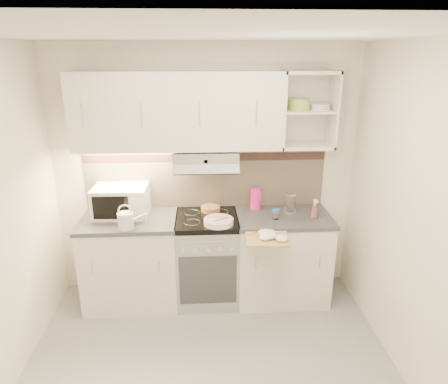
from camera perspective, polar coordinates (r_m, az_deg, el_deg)
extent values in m
plane|color=gray|center=(3.43, -1.89, -25.06)|extent=(3.00, 3.00, 0.00)
cube|color=white|center=(4.02, -2.64, 2.65)|extent=(3.00, 0.04, 2.50)
cube|color=white|center=(3.12, 26.64, -4.52)|extent=(0.04, 2.80, 2.50)
cube|color=white|center=(2.46, -2.57, 21.59)|extent=(3.00, 2.80, 0.04)
cube|color=#C6B299|center=(4.03, -2.63, 2.21)|extent=(2.40, 0.02, 0.64)
cube|color=#39221F|center=(3.96, -2.67, 4.94)|extent=(2.40, 0.01, 0.08)
cube|color=silver|center=(3.73, -6.68, 11.44)|extent=(1.90, 0.34, 0.70)
cube|color=silver|center=(3.85, 11.82, 11.42)|extent=(0.50, 0.34, 0.70)
cylinder|color=#81B545|center=(3.82, 10.69, 12.20)|extent=(0.19, 0.19, 0.10)
cylinder|color=white|center=(3.88, 13.60, 11.77)|extent=(0.18, 0.18, 0.06)
cube|color=#B7B7BC|center=(3.77, -2.65, 5.14)|extent=(0.60, 0.40, 0.12)
cube|color=silver|center=(4.13, -13.02, -9.78)|extent=(0.90, 0.60, 0.86)
cube|color=#47474C|center=(3.93, -13.51, -4.03)|extent=(0.92, 0.62, 0.04)
cube|color=silver|center=(4.14, 8.18, -9.33)|extent=(0.90, 0.60, 0.86)
cube|color=#47474C|center=(3.95, 8.48, -3.59)|extent=(0.92, 0.62, 0.04)
cube|color=#B7B7BC|center=(4.07, -2.39, -9.78)|extent=(0.60, 0.58, 0.85)
cube|color=black|center=(3.87, -2.49, -3.95)|extent=(0.60, 0.60, 0.05)
cube|color=white|center=(4.00, -14.46, -1.19)|extent=(0.52, 0.40, 0.29)
cube|color=black|center=(3.82, -14.96, -2.18)|extent=(0.33, 0.03, 0.22)
cylinder|color=silver|center=(3.69, -13.89, -4.02)|extent=(0.14, 0.14, 0.15)
cone|color=silver|center=(3.67, -12.25, -3.67)|extent=(0.19, 0.05, 0.12)
torus|color=silver|center=(3.66, -14.01, -2.62)|extent=(0.12, 0.02, 0.12)
cylinder|color=white|center=(3.70, -0.77, -4.48)|extent=(0.28, 0.28, 0.02)
cylinder|color=white|center=(3.70, -0.77, -4.23)|extent=(0.28, 0.28, 0.02)
cylinder|color=white|center=(3.69, -0.78, -3.98)|extent=(0.28, 0.28, 0.02)
cube|color=silver|center=(3.68, -0.78, -3.81)|extent=(0.18, 0.03, 0.01)
cylinder|color=olive|center=(4.00, -1.94, -2.39)|extent=(0.19, 0.19, 0.05)
cylinder|color=#F62794|center=(4.04, 4.52, -0.96)|extent=(0.11, 0.11, 0.21)
cube|color=#F62794|center=(4.03, 5.28, -0.65)|extent=(0.02, 0.03, 0.09)
cylinder|color=silver|center=(3.99, 9.43, -1.66)|extent=(0.10, 0.10, 0.19)
cylinder|color=#B7B7BC|center=(3.95, 9.51, -0.28)|extent=(0.11, 0.11, 0.02)
cylinder|color=white|center=(3.83, 7.40, -3.30)|extent=(0.06, 0.06, 0.08)
cylinder|color=blue|center=(3.81, 7.43, -2.61)|extent=(0.07, 0.07, 0.02)
cone|color=pink|center=(3.92, 12.74, -2.74)|extent=(0.08, 0.08, 0.12)
cube|color=tan|center=(3.53, 6.17, -6.55)|extent=(0.39, 0.36, 0.02)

